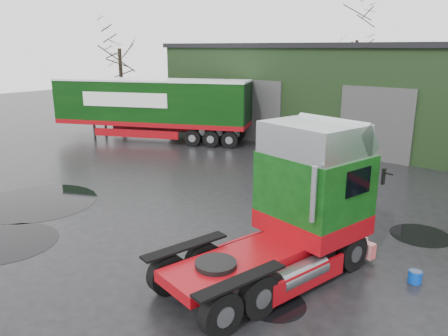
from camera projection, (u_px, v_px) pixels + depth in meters
The scene contains 11 objects.
ground at pixel (164, 231), 14.92m from camera, with size 100.00×100.00×0.00m, color black.
warehouse at pixel (411, 94), 27.92m from camera, with size 32.40×12.40×6.30m.
hero_tractor at pixel (266, 208), 11.18m from camera, with size 2.84×6.69×4.16m, color #0D3E0F, non-canonical shape.
trailer_left at pixel (152, 110), 28.82m from camera, with size 2.68×13.12×4.08m, color silver, non-canonical shape.
wash_bucket at pixel (415, 277), 11.60m from camera, with size 0.35×0.35×0.33m, color #0737A9.
tree_left at pixel (121, 72), 33.04m from camera, with size 4.40×4.40×8.50m, color black, non-canonical shape.
tree_back_a at pixel (355, 62), 39.83m from camera, with size 4.40×4.40×9.50m, color black, non-canonical shape.
puddle_0 at pixel (6, 243), 14.00m from camera, with size 3.22×3.22×0.01m, color black.
puddle_1 at pixel (421, 235), 14.55m from camera, with size 1.97×1.97×0.01m, color black.
puddle_2 at pixel (37, 202), 17.64m from camera, with size 4.68×4.68×0.01m, color black.
puddle_3 at pixel (275, 305), 10.63m from camera, with size 1.52×1.52×0.01m, color black.
Camera 1 is at (10.22, -9.50, 6.07)m, focal length 35.00 mm.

